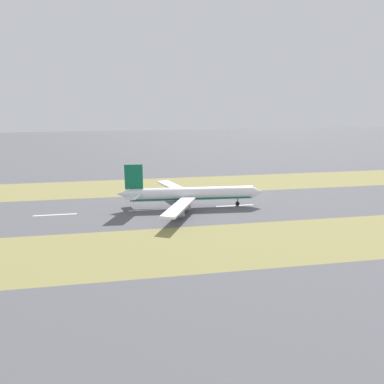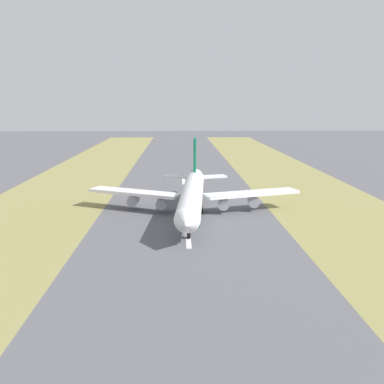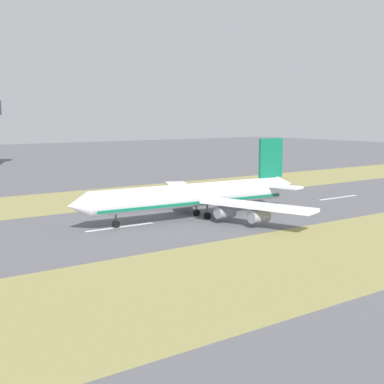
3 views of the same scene
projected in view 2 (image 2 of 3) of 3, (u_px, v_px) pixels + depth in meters
The scene contains 7 objects.
ground_plane at pixel (186, 215), 128.50m from camera, with size 800.00×800.00×0.00m, color #56565B.
grass_median_west at pixel (342, 214), 129.90m from camera, with size 40.00×600.00×0.01m, color olive.
grass_median_east at pixel (28, 216), 127.10m from camera, with size 40.00×600.00×0.01m, color olive.
centreline_dash_near at pixel (184, 181), 186.15m from camera, with size 1.20×18.00×0.01m, color silver.
centreline_dash_mid at pixel (185, 201), 146.93m from camera, with size 1.20×18.00×0.01m, color silver.
centreline_dash_far at pixel (188, 237), 107.71m from camera, with size 1.20×18.00×0.01m, color silver.
airplane_main_jet at pixel (192, 194), 128.07m from camera, with size 63.98×67.22×20.20m.
Camera 2 is at (2.37, 124.75, 31.46)m, focal length 42.00 mm.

